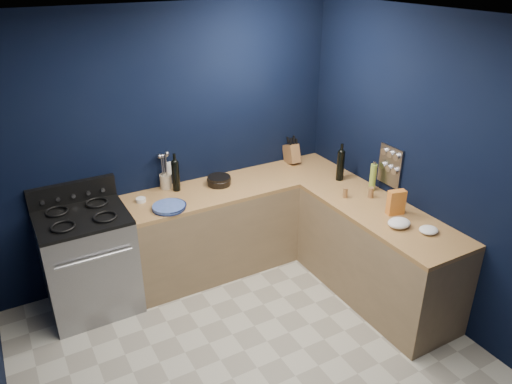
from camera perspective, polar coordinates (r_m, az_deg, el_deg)
floor at (r=4.14m, az=0.14°, el=-19.85°), size 3.50×3.50×0.02m
ceiling at (r=2.91m, az=0.20°, el=19.07°), size 3.50×3.50×0.02m
wall_back at (r=4.80m, az=-10.26°, el=5.27°), size 3.50×0.02×2.60m
wall_right at (r=4.38m, az=20.64°, el=1.94°), size 0.02×3.50×2.60m
cab_back at (r=5.11m, az=-1.90°, el=-3.79°), size 2.30×0.63×0.86m
top_back at (r=4.90m, az=-1.98°, el=0.79°), size 2.30×0.63×0.04m
cab_right at (r=4.73m, az=13.82°, el=-7.23°), size 0.63×1.67×0.86m
top_right at (r=4.51m, az=14.42°, el=-2.43°), size 0.63×1.67×0.04m
gas_range at (r=4.69m, az=-18.80°, el=-7.87°), size 0.76×0.66×0.92m
oven_door at (r=4.43m, az=-17.91°, el=-10.02°), size 0.59×0.02×0.42m
cooktop at (r=4.45m, az=-19.66°, el=-2.76°), size 0.76×0.66×0.03m
backguard at (r=4.68m, az=-20.57°, el=-0.07°), size 0.76×0.06×0.20m
spice_panel at (r=4.75m, az=15.33°, el=2.94°), size 0.02×0.28×0.38m
wall_outlet at (r=4.86m, az=-9.97°, el=2.77°), size 0.09×0.02×0.13m
plate_stack at (r=4.46m, az=-10.09°, el=-1.74°), size 0.35×0.35×0.04m
ramekin at (r=4.64m, az=-13.23°, el=-0.90°), size 0.11×0.11×0.04m
utensil_crock at (r=4.85m, az=-10.45°, el=1.23°), size 0.12×0.12×0.14m
wine_bottle_back at (r=4.75m, az=-9.31°, el=1.83°), size 0.09×0.09×0.30m
lemon_basket at (r=4.86m, az=-4.32°, el=1.33°), size 0.28×0.28×0.09m
knife_block at (r=5.37m, az=4.15°, el=4.46°), size 0.12×0.24×0.25m
wine_bottle_right at (r=4.98m, az=9.79°, el=3.02°), size 0.09×0.09×0.30m
oil_bottle at (r=4.83m, az=13.43°, el=1.67°), size 0.07×0.07×0.27m
spice_jar_near at (r=4.66m, az=10.33°, el=-0.09°), size 0.05×0.05×0.10m
spice_jar_far at (r=4.71m, az=13.21°, el=-0.05°), size 0.07×0.07×0.10m
crouton_bag at (r=4.44m, az=15.97°, el=-1.17°), size 0.16×0.10×0.22m
towel_front at (r=4.28m, az=16.29°, el=-3.48°), size 0.23×0.20×0.07m
towel_end at (r=4.27m, az=19.42°, el=-4.19°), size 0.17×0.16×0.05m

